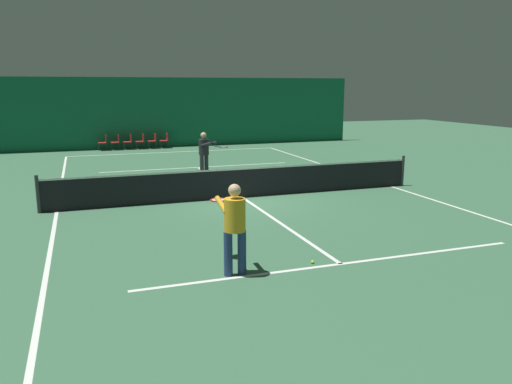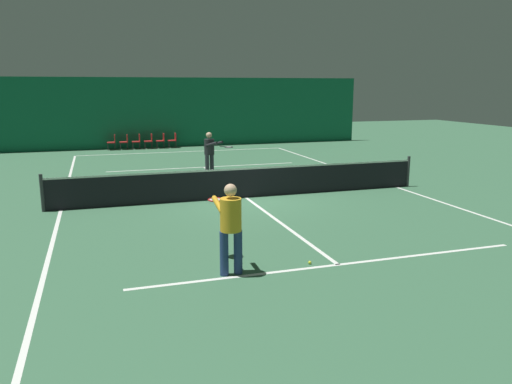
{
  "view_description": "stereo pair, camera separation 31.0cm",
  "coord_description": "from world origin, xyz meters",
  "px_view_note": "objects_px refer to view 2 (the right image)",
  "views": [
    {
      "loc": [
        -4.69,
        -14.71,
        3.46
      ],
      "look_at": [
        -0.86,
        -3.74,
        0.99
      ],
      "focal_mm": 35.0,
      "sensor_mm": 36.0,
      "label": 1
    },
    {
      "loc": [
        -4.4,
        -14.81,
        3.46
      ],
      "look_at": [
        -0.86,
        -3.74,
        0.99
      ],
      "focal_mm": 35.0,
      "sensor_mm": 36.0,
      "label": 2
    }
  ],
  "objects_px": {
    "player_near": "(230,222)",
    "tennis_net": "(246,182)",
    "courtside_chair_3": "(150,140)",
    "tennis_ball": "(310,263)",
    "player_far": "(210,151)",
    "courtside_chair_4": "(162,140)",
    "courtside_chair_5": "(173,139)",
    "courtside_chair_0": "(113,141)",
    "courtside_chair_1": "(125,141)",
    "courtside_chair_2": "(137,140)"
  },
  "relations": [
    {
      "from": "player_near",
      "to": "tennis_ball",
      "type": "xyz_separation_m",
      "value": [
        1.63,
        0.01,
        -0.97
      ]
    },
    {
      "from": "courtside_chair_0",
      "to": "tennis_ball",
      "type": "distance_m",
      "value": 20.28
    },
    {
      "from": "player_far",
      "to": "courtside_chair_5",
      "type": "distance_m",
      "value": 9.65
    },
    {
      "from": "courtside_chair_4",
      "to": "tennis_ball",
      "type": "relative_size",
      "value": 12.73
    },
    {
      "from": "courtside_chair_1",
      "to": "tennis_ball",
      "type": "xyz_separation_m",
      "value": [
        2.38,
        -20.04,
        -0.45
      ]
    },
    {
      "from": "tennis_net",
      "to": "courtside_chair_4",
      "type": "distance_m",
      "value": 13.88
    },
    {
      "from": "player_far",
      "to": "tennis_ball",
      "type": "distance_m",
      "value": 10.46
    },
    {
      "from": "courtside_chair_5",
      "to": "tennis_ball",
      "type": "bearing_deg",
      "value": -0.89
    },
    {
      "from": "player_near",
      "to": "courtside_chair_1",
      "type": "bearing_deg",
      "value": -0.07
    },
    {
      "from": "courtside_chair_3",
      "to": "courtside_chair_4",
      "type": "xyz_separation_m",
      "value": [
        0.67,
        0.0,
        0.0
      ]
    },
    {
      "from": "courtside_chair_2",
      "to": "tennis_ball",
      "type": "distance_m",
      "value": 20.12
    },
    {
      "from": "player_near",
      "to": "courtside_chair_0",
      "type": "xyz_separation_m",
      "value": [
        -1.42,
        20.05,
        -0.52
      ]
    },
    {
      "from": "courtside_chair_3",
      "to": "courtside_chair_5",
      "type": "bearing_deg",
      "value": 90.0
    },
    {
      "from": "tennis_net",
      "to": "courtside_chair_0",
      "type": "xyz_separation_m",
      "value": [
        -3.57,
        13.85,
        -0.03
      ]
    },
    {
      "from": "courtside_chair_5",
      "to": "courtside_chair_3",
      "type": "bearing_deg",
      "value": -90.0
    },
    {
      "from": "tennis_net",
      "to": "courtside_chair_0",
      "type": "height_order",
      "value": "tennis_net"
    },
    {
      "from": "player_near",
      "to": "tennis_ball",
      "type": "bearing_deg",
      "value": -91.94
    },
    {
      "from": "player_far",
      "to": "courtside_chair_0",
      "type": "distance_m",
      "value": 10.22
    },
    {
      "from": "player_near",
      "to": "tennis_net",
      "type": "bearing_deg",
      "value": -21.31
    },
    {
      "from": "courtside_chair_0",
      "to": "courtside_chair_1",
      "type": "distance_m",
      "value": 0.67
    },
    {
      "from": "courtside_chair_2",
      "to": "tennis_net",
      "type": "bearing_deg",
      "value": 9.12
    },
    {
      "from": "player_near",
      "to": "courtside_chair_2",
      "type": "height_order",
      "value": "player_near"
    },
    {
      "from": "player_near",
      "to": "courtside_chair_0",
      "type": "relative_size",
      "value": 2.06
    },
    {
      "from": "courtside_chair_2",
      "to": "courtside_chair_4",
      "type": "bearing_deg",
      "value": 90.0
    },
    {
      "from": "courtside_chair_0",
      "to": "courtside_chair_4",
      "type": "relative_size",
      "value": 1.0
    },
    {
      "from": "courtside_chair_0",
      "to": "courtside_chair_3",
      "type": "distance_m",
      "value": 2.02
    },
    {
      "from": "courtside_chair_1",
      "to": "tennis_net",
      "type": "bearing_deg",
      "value": 11.81
    },
    {
      "from": "player_far",
      "to": "courtside_chair_5",
      "type": "height_order",
      "value": "player_far"
    },
    {
      "from": "tennis_net",
      "to": "courtside_chair_0",
      "type": "distance_m",
      "value": 14.3
    },
    {
      "from": "courtside_chair_4",
      "to": "tennis_ball",
      "type": "xyz_separation_m",
      "value": [
        0.36,
        -20.04,
        -0.45
      ]
    },
    {
      "from": "courtside_chair_3",
      "to": "tennis_ball",
      "type": "xyz_separation_m",
      "value": [
        1.03,
        -20.04,
        -0.45
      ]
    },
    {
      "from": "courtside_chair_4",
      "to": "courtside_chair_2",
      "type": "bearing_deg",
      "value": -90.0
    },
    {
      "from": "courtside_chair_1",
      "to": "courtside_chair_3",
      "type": "bearing_deg",
      "value": 90.0
    },
    {
      "from": "tennis_net",
      "to": "player_far",
      "type": "relative_size",
      "value": 7.0
    },
    {
      "from": "courtside_chair_0",
      "to": "tennis_ball",
      "type": "relative_size",
      "value": 12.73
    },
    {
      "from": "courtside_chair_1",
      "to": "tennis_ball",
      "type": "bearing_deg",
      "value": 6.76
    },
    {
      "from": "courtside_chair_5",
      "to": "player_near",
      "type": "bearing_deg",
      "value": -5.52
    },
    {
      "from": "tennis_ball",
      "to": "player_near",
      "type": "bearing_deg",
      "value": -179.72
    },
    {
      "from": "courtside_chair_1",
      "to": "courtside_chair_4",
      "type": "xyz_separation_m",
      "value": [
        2.02,
        0.0,
        0.0
      ]
    },
    {
      "from": "courtside_chair_0",
      "to": "courtside_chair_5",
      "type": "distance_m",
      "value": 3.36
    },
    {
      "from": "courtside_chair_0",
      "to": "tennis_ball",
      "type": "xyz_separation_m",
      "value": [
        3.05,
        -20.04,
        -0.45
      ]
    },
    {
      "from": "tennis_net",
      "to": "courtside_chair_1",
      "type": "bearing_deg",
      "value": 101.81
    },
    {
      "from": "courtside_chair_1",
      "to": "courtside_chair_4",
      "type": "relative_size",
      "value": 1.0
    },
    {
      "from": "tennis_net",
      "to": "courtside_chair_2",
      "type": "xyz_separation_m",
      "value": [
        -2.22,
        13.85,
        -0.03
      ]
    },
    {
      "from": "courtside_chair_2",
      "to": "courtside_chair_3",
      "type": "bearing_deg",
      "value": 90.0
    },
    {
      "from": "courtside_chair_5",
      "to": "tennis_ball",
      "type": "xyz_separation_m",
      "value": [
        -0.31,
        -20.04,
        -0.45
      ]
    },
    {
      "from": "tennis_net",
      "to": "courtside_chair_1",
      "type": "distance_m",
      "value": 14.15
    },
    {
      "from": "tennis_net",
      "to": "player_near",
      "type": "height_order",
      "value": "player_near"
    },
    {
      "from": "player_near",
      "to": "courtside_chair_4",
      "type": "distance_m",
      "value": 20.1
    },
    {
      "from": "tennis_net",
      "to": "player_far",
      "type": "distance_m",
      "value": 4.25
    }
  ]
}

